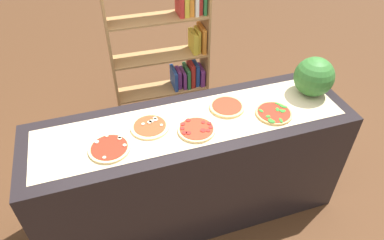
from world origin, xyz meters
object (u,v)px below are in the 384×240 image
at_px(bookshelf, 174,59).
at_px(pizza_mushroom_1, 150,126).
at_px(pizza_spinach_4, 274,113).
at_px(watermelon, 314,77).
at_px(pizza_mushroom_0, 110,148).
at_px(pizza_plain_3, 227,107).
at_px(pizza_pepperoni_2, 196,130).

bearing_deg(bookshelf, pizza_mushroom_1, -112.53).
height_order(pizza_mushroom_1, pizza_spinach_4, same).
bearing_deg(watermelon, pizza_spinach_4, -159.13).
relative_size(pizza_mushroom_0, pizza_plain_3, 1.05).
bearing_deg(pizza_mushroom_1, pizza_mushroom_0, -156.30).
height_order(pizza_mushroom_1, pizza_pepperoni_2, pizza_pepperoni_2).
xyz_separation_m(pizza_mushroom_1, watermelon, (1.22, 0.01, 0.13)).
bearing_deg(pizza_mushroom_1, pizza_spinach_4, -8.81).
height_order(pizza_mushroom_0, pizza_pepperoni_2, same).
relative_size(pizza_mushroom_0, pizza_mushroom_1, 1.00).
bearing_deg(pizza_spinach_4, watermelon, 20.87).
relative_size(pizza_plain_3, pizza_spinach_4, 0.98).
height_order(pizza_mushroom_1, watermelon, watermelon).
bearing_deg(pizza_spinach_4, bookshelf, 105.28).
relative_size(pizza_mushroom_0, pizza_spinach_4, 1.03).
distance_m(pizza_spinach_4, watermelon, 0.43).
xyz_separation_m(pizza_plain_3, watermelon, (0.66, -0.02, 0.13)).
bearing_deg(pizza_mushroom_1, bookshelf, 67.47).
bearing_deg(pizza_spinach_4, pizza_plain_3, 149.58).
relative_size(pizza_mushroom_1, watermelon, 0.89).
relative_size(pizza_mushroom_1, pizza_pepperoni_2, 1.05).
distance_m(pizza_mushroom_0, pizza_mushroom_1, 0.31).
xyz_separation_m(pizza_pepperoni_2, watermelon, (0.94, 0.14, 0.13)).
bearing_deg(pizza_mushroom_0, watermelon, 5.21).
bearing_deg(pizza_pepperoni_2, pizza_mushroom_0, 179.55).
relative_size(pizza_mushroom_0, bookshelf, 0.17).
xyz_separation_m(pizza_mushroom_0, watermelon, (1.51, 0.14, 0.13)).
bearing_deg(bookshelf, pizza_spinach_4, -74.72).
distance_m(pizza_mushroom_1, bookshelf, 1.29).
distance_m(pizza_mushroom_0, pizza_plain_3, 0.86).
relative_size(pizza_plain_3, bookshelf, 0.16).
bearing_deg(pizza_mushroom_0, pizza_mushroom_1, 23.70).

